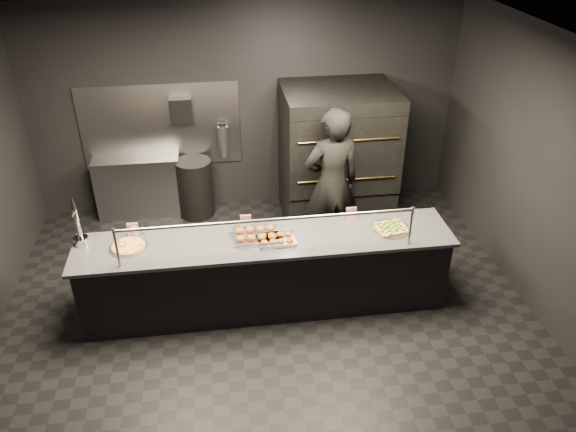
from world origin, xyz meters
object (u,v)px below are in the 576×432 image
(slider_tray_a, at_px, (256,234))
(square_pizza, at_px, (391,228))
(fire_extinguisher, at_px, (223,141))
(worker, at_px, (332,184))
(service_counter, at_px, (266,273))
(prep_shelf, at_px, (139,187))
(towel_dispenser, at_px, (181,110))
(trash_bin, at_px, (195,188))
(round_pizza, at_px, (129,247))
(pizza_oven, at_px, (337,155))
(slider_tray_b, at_px, (276,239))
(beer_tap, at_px, (79,231))

(slider_tray_a, xyz_separation_m, square_pizza, (1.50, -0.06, -0.01))
(fire_extinguisher, height_order, worker, worker)
(service_counter, distance_m, prep_shelf, 2.82)
(towel_dispenser, xyz_separation_m, trash_bin, (0.10, -0.17, -1.12))
(worker, bearing_deg, prep_shelf, -35.64)
(fire_extinguisher, distance_m, round_pizza, 2.61)
(pizza_oven, distance_m, worker, 0.91)
(slider_tray_b, xyz_separation_m, square_pizza, (1.29, 0.05, -0.01))
(slider_tray_b, xyz_separation_m, trash_bin, (-0.91, 2.28, -0.52))
(service_counter, xyz_separation_m, trash_bin, (-0.80, 2.22, -0.04))
(towel_dispenser, bearing_deg, slider_tray_b, -67.55)
(square_pizza, relative_size, worker, 0.21)
(service_counter, bearing_deg, towel_dispenser, 110.63)
(pizza_oven, relative_size, trash_bin, 2.23)
(pizza_oven, height_order, trash_bin, pizza_oven)
(pizza_oven, height_order, beer_tap, pizza_oven)
(square_pizza, bearing_deg, slider_tray_b, -177.85)
(fire_extinguisher, distance_m, slider_tray_a, 2.36)
(pizza_oven, relative_size, slider_tray_b, 4.38)
(prep_shelf, distance_m, beer_tap, 2.27)
(towel_dispenser, relative_size, square_pizza, 0.83)
(fire_extinguisher, xyz_separation_m, trash_bin, (-0.45, -0.18, -0.63))
(round_pizza, bearing_deg, pizza_oven, 35.18)
(service_counter, height_order, worker, worker)
(slider_tray_b, bearing_deg, towel_dispenser, 112.45)
(prep_shelf, bearing_deg, service_counter, -55.41)
(slider_tray_b, distance_m, trash_bin, 2.51)
(fire_extinguisher, bearing_deg, round_pizza, -114.91)
(prep_shelf, relative_size, towel_dispenser, 3.43)
(square_pizza, xyz_separation_m, trash_bin, (-2.20, 2.23, -0.51))
(slider_tray_a, relative_size, square_pizza, 1.39)
(service_counter, relative_size, fire_extinguisher, 8.12)
(prep_shelf, height_order, worker, worker)
(trash_bin, bearing_deg, slider_tray_a, -72.13)
(trash_bin, bearing_deg, slider_tray_b, -68.22)
(round_pizza, height_order, square_pizza, square_pizza)
(square_pizza, bearing_deg, prep_shelf, 142.19)
(prep_shelf, xyz_separation_m, slider_tray_a, (1.50, -2.27, 0.50))
(prep_shelf, height_order, round_pizza, round_pizza)
(service_counter, distance_m, beer_tap, 2.05)
(towel_dispenser, relative_size, worker, 0.18)
(beer_tap, bearing_deg, service_counter, -5.06)
(prep_shelf, height_order, slider_tray_b, slider_tray_b)
(fire_extinguisher, xyz_separation_m, square_pizza, (1.75, -2.41, -0.12))
(slider_tray_b, bearing_deg, slider_tray_a, 152.67)
(worker, bearing_deg, towel_dispenser, -45.18)
(beer_tap, bearing_deg, slider_tray_b, -6.33)
(slider_tray_a, bearing_deg, fire_extinguisher, 96.07)
(round_pizza, bearing_deg, trash_bin, 73.43)
(prep_shelf, relative_size, slider_tray_b, 2.75)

